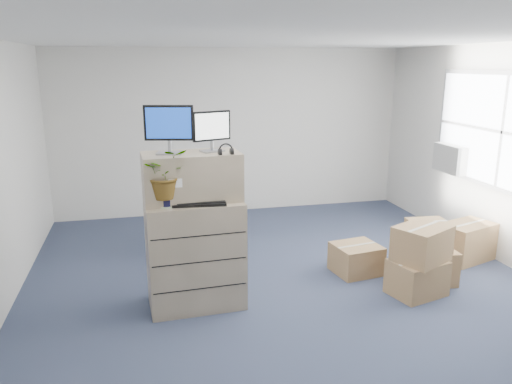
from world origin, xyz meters
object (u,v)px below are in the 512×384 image
(filing_cabinet_lower, at_px, (195,254))
(monitor_left, at_px, (169,127))
(potted_plant, at_px, (165,180))
(keyboard, at_px, (199,203))
(monitor_right, at_px, (212,129))
(water_bottle, at_px, (203,188))
(office_chair, at_px, (196,225))

(filing_cabinet_lower, relative_size, monitor_left, 2.37)
(potted_plant, bearing_deg, keyboard, -1.10)
(monitor_right, distance_m, water_bottle, 0.62)
(monitor_right, bearing_deg, keyboard, -149.65)
(filing_cabinet_lower, xyz_separation_m, water_bottle, (0.11, 0.02, 0.71))
(monitor_left, height_order, potted_plant, monitor_left)
(potted_plant, bearing_deg, filing_cabinet_lower, 24.35)
(office_chair, bearing_deg, water_bottle, 56.74)
(potted_plant, height_order, office_chair, potted_plant)
(filing_cabinet_lower, relative_size, potted_plant, 1.94)
(filing_cabinet_lower, xyz_separation_m, keyboard, (0.04, -0.14, 0.59))
(monitor_right, height_order, office_chair, monitor_right)
(potted_plant, distance_m, office_chair, 2.15)
(monitor_right, distance_m, potted_plant, 0.71)
(filing_cabinet_lower, height_order, office_chair, filing_cabinet_lower)
(monitor_right, xyz_separation_m, keyboard, (-0.17, -0.21, -0.72))
(potted_plant, bearing_deg, monitor_right, 21.70)
(filing_cabinet_lower, relative_size, monitor_right, 2.78)
(monitor_left, height_order, monitor_right, monitor_left)
(filing_cabinet_lower, xyz_separation_m, monitor_left, (-0.21, 0.05, 1.35))
(keyboard, bearing_deg, water_bottle, 74.64)
(filing_cabinet_lower, distance_m, keyboard, 0.61)
(filing_cabinet_lower, height_order, monitor_left, monitor_left)
(potted_plant, bearing_deg, monitor_left, 68.24)
(filing_cabinet_lower, bearing_deg, monitor_right, 15.43)
(filing_cabinet_lower, height_order, keyboard, keyboard)
(monitor_right, height_order, water_bottle, monitor_right)
(filing_cabinet_lower, bearing_deg, potted_plant, -158.30)
(office_chair, bearing_deg, filing_cabinet_lower, 53.16)
(water_bottle, bearing_deg, filing_cabinet_lower, -167.22)
(filing_cabinet_lower, distance_m, office_chair, 1.70)
(keyboard, bearing_deg, filing_cabinet_lower, 113.97)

